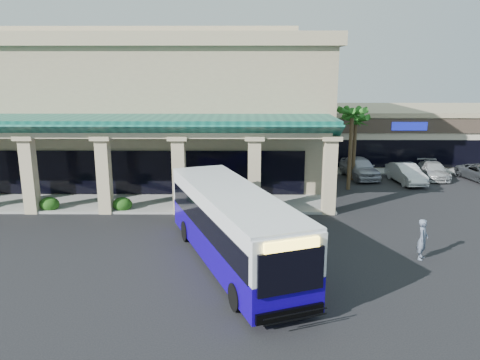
{
  "coord_description": "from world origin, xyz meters",
  "views": [
    {
      "loc": [
        0.85,
        -22.05,
        8.58
      ],
      "look_at": [
        0.65,
        4.67,
        2.2
      ],
      "focal_mm": 35.0,
      "sensor_mm": 36.0,
      "label": 1
    }
  ],
  "objects_px": {
    "transit_bus": "(233,228)",
    "car_white": "(406,173)",
    "car_red": "(434,170)",
    "pedestrian": "(423,239)",
    "car_silver": "(360,167)"
  },
  "relations": [
    {
      "from": "car_white",
      "to": "car_red",
      "type": "distance_m",
      "value": 3.18
    },
    {
      "from": "car_silver",
      "to": "car_red",
      "type": "xyz_separation_m",
      "value": [
        5.9,
        -0.12,
        -0.21
      ]
    },
    {
      "from": "transit_bus",
      "to": "car_white",
      "type": "xyz_separation_m",
      "value": [
        12.97,
        15.44,
        -0.95
      ]
    },
    {
      "from": "transit_bus",
      "to": "pedestrian",
      "type": "bearing_deg",
      "value": -16.48
    },
    {
      "from": "car_silver",
      "to": "transit_bus",
      "type": "bearing_deg",
      "value": -127.95
    },
    {
      "from": "pedestrian",
      "to": "car_white",
      "type": "distance_m",
      "value": 15.4
    },
    {
      "from": "pedestrian",
      "to": "car_red",
      "type": "relative_size",
      "value": 0.43
    },
    {
      "from": "car_silver",
      "to": "car_white",
      "type": "distance_m",
      "value": 3.59
    },
    {
      "from": "transit_bus",
      "to": "pedestrian",
      "type": "height_order",
      "value": "transit_bus"
    },
    {
      "from": "car_white",
      "to": "transit_bus",
      "type": "bearing_deg",
      "value": -136.22
    },
    {
      "from": "pedestrian",
      "to": "car_red",
      "type": "distance_m",
      "value": 17.83
    },
    {
      "from": "car_silver",
      "to": "pedestrian",
      "type": "bearing_deg",
      "value": -102.0
    },
    {
      "from": "pedestrian",
      "to": "car_silver",
      "type": "distance_m",
      "value": 16.55
    },
    {
      "from": "car_silver",
      "to": "car_red",
      "type": "height_order",
      "value": "car_silver"
    },
    {
      "from": "car_silver",
      "to": "car_white",
      "type": "xyz_separation_m",
      "value": [
        3.15,
        -1.71,
        -0.11
      ]
    }
  ]
}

